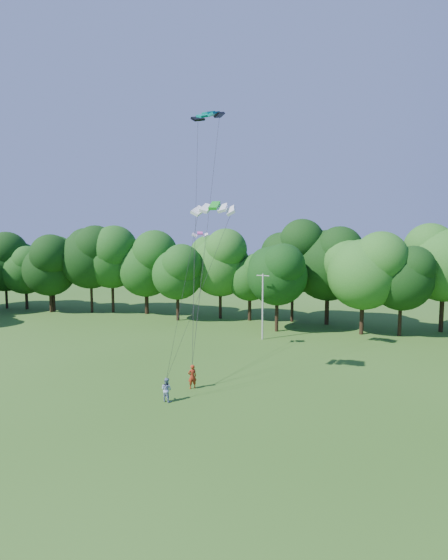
# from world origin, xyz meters

# --- Properties ---
(ground) EXTENTS (160.00, 160.00, 0.00)m
(ground) POSITION_xyz_m (0.00, 0.00, 0.00)
(ground) COLOR #2E5A18
(ground) RESTS_ON ground
(utility_pole) EXTENTS (1.43, 0.35, 7.22)m
(utility_pole) POSITION_xyz_m (1.68, 27.74, 3.74)
(utility_pole) COLOR #ACAAA3
(utility_pole) RESTS_ON ground
(kite_flyer_left) EXTENTS (0.79, 0.76, 1.82)m
(kite_flyer_left) POSITION_xyz_m (-0.45, 11.14, 0.91)
(kite_flyer_left) COLOR #A22B14
(kite_flyer_left) RESTS_ON ground
(kite_flyer_right) EXTENTS (0.94, 0.81, 1.67)m
(kite_flyer_right) POSITION_xyz_m (-1.29, 8.25, 0.83)
(kite_flyer_right) COLOR #899CBF
(kite_flyer_right) RESTS_ON ground
(kite_teal) EXTENTS (2.93, 1.96, 0.51)m
(kite_teal) POSITION_xyz_m (-0.82, 16.45, 21.35)
(kite_teal) COLOR #048580
(kite_teal) RESTS_ON ground
(kite_green) EXTENTS (3.16, 1.55, 0.72)m
(kite_green) POSITION_xyz_m (1.05, 11.98, 13.55)
(kite_green) COLOR green
(kite_green) RESTS_ON ground
(kite_pink) EXTENTS (1.71, 1.24, 0.30)m
(kite_pink) POSITION_xyz_m (-2.84, 20.00, 11.59)
(kite_pink) COLOR #FF46B2
(kite_pink) RESTS_ON ground
(tree_back_west) EXTENTS (7.61, 7.61, 11.07)m
(tree_back_west) POSITION_xyz_m (-31.65, 36.40, 6.91)
(tree_back_west) COLOR #301E13
(tree_back_west) RESTS_ON ground
(tree_back_center) EXTENTS (7.79, 7.79, 11.32)m
(tree_back_center) POSITION_xyz_m (2.55, 32.11, 7.07)
(tree_back_center) COLOR #302212
(tree_back_center) RESTS_ON ground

